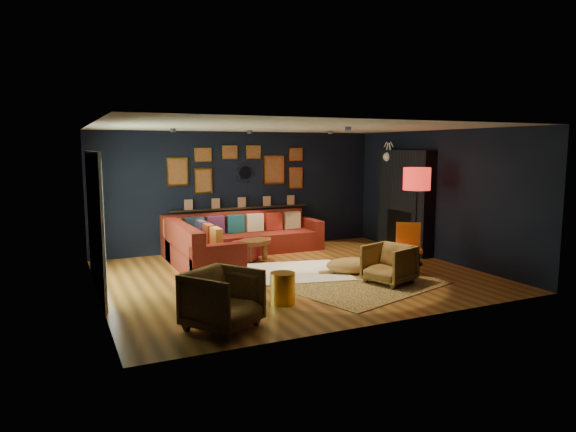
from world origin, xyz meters
name	(u,v)px	position (x,y,z in m)	size (l,w,h in m)	color
floor	(293,275)	(0.00, 0.00, 0.00)	(6.50, 6.50, 0.00)	#9A5E25
room_walls	(293,186)	(0.00, 0.00, 1.59)	(6.50, 6.50, 6.50)	black
sectional	(228,243)	(-0.61, 1.81, 0.32)	(3.41, 2.69, 0.86)	maroon
ledge	(242,208)	(0.00, 2.68, 0.92)	(3.20, 0.12, 0.04)	black
gallery_wall	(240,168)	(-0.01, 2.72, 1.81)	(3.15, 0.04, 1.02)	gold
sunburst_mirror	(245,173)	(0.10, 2.72, 1.70)	(0.47, 0.16, 0.47)	silver
fireplace	(405,205)	(3.09, 0.90, 1.02)	(0.31, 1.60, 2.20)	black
deer_head	(394,157)	(3.14, 1.40, 2.05)	(0.50, 0.28, 0.45)	white
sliding_door	(95,221)	(-3.22, 0.60, 1.10)	(0.06, 2.80, 2.20)	white
ceiling_spots	(275,131)	(0.00, 0.80, 2.56)	(3.30, 2.50, 0.06)	black
shag_rug	(284,273)	(-0.09, 0.20, 0.02)	(2.22, 1.62, 0.03)	white
leopard_rug	(366,285)	(0.80, -1.10, 0.01)	(2.47, 1.77, 0.01)	tan
coffee_table	(255,244)	(-0.19, 1.39, 0.35)	(0.97, 0.87, 0.40)	brown
pouf	(245,251)	(-0.36, 1.50, 0.20)	(0.53, 0.53, 0.35)	maroon
armchair_left	(223,297)	(-1.95, -2.05, 0.41)	(0.80, 0.75, 0.82)	#B98237
armchair_right	(389,262)	(1.22, -1.14, 0.36)	(0.70, 0.66, 0.72)	#B98237
gold_stool	(283,288)	(-0.85, -1.42, 0.23)	(0.37, 0.37, 0.46)	gold
orange_chair	(409,244)	(1.94, -0.73, 0.54)	(0.59, 0.59, 0.91)	black
floor_lamp	(417,183)	(2.50, -0.21, 1.59)	(0.52, 0.52, 1.88)	black
dog	(353,262)	(1.00, -0.38, 0.22)	(1.30, 0.64, 0.41)	#A57D3E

